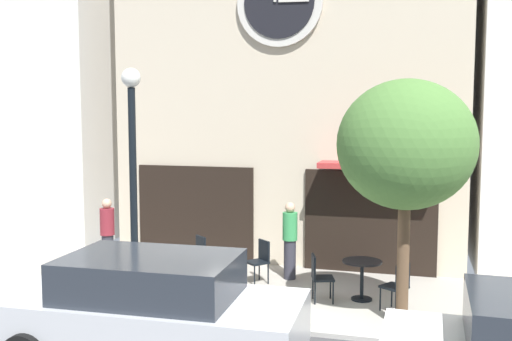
# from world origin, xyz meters

# --- Properties ---
(clock_building) EXTENTS (8.33, 4.36, 12.15)m
(clock_building) POSITION_xyz_m (-0.67, 5.55, 6.28)
(clock_building) COLOR beige
(clock_building) RESTS_ON ground_plane
(neighbor_building_left) EXTENTS (6.61, 4.33, 13.82)m
(neighbor_building_left) POSITION_xyz_m (-9.15, 6.24, 6.91)
(neighbor_building_left) COLOR silver
(neighbor_building_left) RESTS_ON ground_plane
(street_lamp) EXTENTS (0.36, 0.36, 4.39)m
(street_lamp) POSITION_xyz_m (-2.75, 0.89, 2.23)
(street_lamp) COLOR black
(street_lamp) RESTS_ON ground_plane
(street_tree) EXTENTS (2.24, 2.02, 4.11)m
(street_tree) POSITION_xyz_m (2.20, 0.79, 3.03)
(street_tree) COLOR brown
(street_tree) RESTS_ON ground_plane
(cafe_table_center_left) EXTENTS (0.76, 0.76, 0.72)m
(cafe_table_center_left) POSITION_xyz_m (-2.77, 2.05, 0.53)
(cafe_table_center_left) COLOR black
(cafe_table_center_left) RESTS_ON ground_plane
(cafe_table_rightmost) EXTENTS (0.61, 0.61, 0.73)m
(cafe_table_rightmost) POSITION_xyz_m (-1.19, 1.88, 0.48)
(cafe_table_rightmost) COLOR black
(cafe_table_rightmost) RESTS_ON ground_plane
(cafe_table_leftmost) EXTENTS (0.75, 0.75, 0.76)m
(cafe_table_leftmost) POSITION_xyz_m (1.43, 2.04, 0.56)
(cafe_table_leftmost) COLOR black
(cafe_table_leftmost) RESTS_ON ground_plane
(cafe_chair_left_end) EXTENTS (0.50, 0.50, 0.90)m
(cafe_chair_left_end) POSITION_xyz_m (0.65, 1.71, 0.53)
(cafe_chair_left_end) COLOR black
(cafe_chair_left_end) RESTS_ON ground_plane
(cafe_chair_by_entrance) EXTENTS (0.56, 0.56, 0.90)m
(cafe_chair_by_entrance) POSITION_xyz_m (2.11, 1.49, 0.53)
(cafe_chair_by_entrance) COLOR black
(cafe_chair_by_entrance) RESTS_ON ground_plane
(cafe_chair_facing_street) EXTENTS (0.56, 0.56, 0.90)m
(cafe_chair_facing_street) POSITION_xyz_m (-2.17, 2.63, 0.53)
(cafe_chair_facing_street) COLOR black
(cafe_chair_facing_street) RESTS_ON ground_plane
(cafe_chair_under_awning) EXTENTS (0.42, 0.42, 0.90)m
(cafe_chair_under_awning) POSITION_xyz_m (-1.09, 1.06, 0.53)
(cafe_chair_under_awning) COLOR black
(cafe_chair_under_awning) RESTS_ON ground_plane
(cafe_chair_near_lamp) EXTENTS (0.56, 0.56, 0.90)m
(cafe_chair_near_lamp) POSITION_xyz_m (-0.74, 2.61, 0.53)
(cafe_chair_near_lamp) COLOR black
(cafe_chair_near_lamp) RESTS_ON ground_plane
(cafe_chair_corner) EXTENTS (0.51, 0.51, 0.90)m
(cafe_chair_corner) POSITION_xyz_m (-3.09, 1.32, 0.53)
(cafe_chair_corner) COLOR black
(cafe_chair_corner) RESTS_ON ground_plane
(pedestrian_green) EXTENTS (0.34, 0.34, 1.67)m
(pedestrian_green) POSITION_xyz_m (-0.20, 3.07, 0.86)
(pedestrian_green) COLOR #2D2D38
(pedestrian_green) RESTS_ON ground_plane
(pedestrian_maroon) EXTENTS (0.41, 0.41, 1.67)m
(pedestrian_maroon) POSITION_xyz_m (-4.26, 2.50, 0.86)
(pedestrian_maroon) COLOR #2D2D38
(pedestrian_maroon) RESTS_ON ground_plane
(parked_car_silver) EXTENTS (4.35, 2.12, 1.55)m
(parked_car_silver) POSITION_xyz_m (-1.21, -1.59, 0.76)
(parked_car_silver) COLOR #B7BABF
(parked_car_silver) RESTS_ON ground_plane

